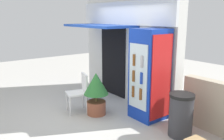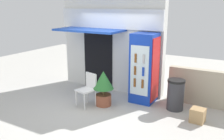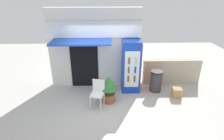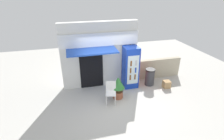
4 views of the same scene
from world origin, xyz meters
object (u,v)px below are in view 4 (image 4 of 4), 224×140
Objects in this scene: drink_cooler at (131,67)px; cardboard_box at (167,84)px; potted_plant_near_shop at (118,86)px; trash_bin at (150,77)px; plastic_chair at (111,91)px.

drink_cooler reaches higher than cardboard_box.
drink_cooler is 1.26m from potted_plant_near_shop.
drink_cooler reaches higher than trash_bin.
plastic_chair is 2.37m from trash_bin.
plastic_chair is at bearing -157.01° from trash_bin.
plastic_chair is 0.92× the size of potted_plant_near_shop.
plastic_chair is (-1.22, -1.05, -0.46)m from drink_cooler.
potted_plant_near_shop is 2.88× the size of cardboard_box.
drink_cooler is 2.37× the size of trash_bin.
trash_bin is (1.81, 0.71, -0.16)m from potted_plant_near_shop.
plastic_chair is at bearing -170.81° from cardboard_box.
potted_plant_near_shop is at bearing -135.41° from drink_cooler.
plastic_chair is at bearing -149.34° from potted_plant_near_shop.
trash_bin is (2.18, 0.92, -0.11)m from plastic_chair.
plastic_chair is 0.43m from potted_plant_near_shop.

